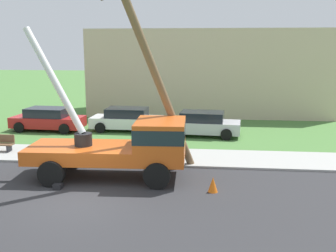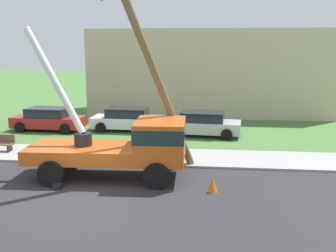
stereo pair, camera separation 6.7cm
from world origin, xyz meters
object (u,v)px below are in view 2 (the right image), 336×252
Objects in this scene: utility_truck at (128,143)px; parked_sedan_silver at (203,124)px; parked_sedan_white at (128,119)px; parked_sedan_red at (49,119)px; traffic_cone_ahead at (213,185)px; leaning_utility_pole at (153,70)px.

utility_truck is 1.51× the size of parked_sedan_silver.
utility_truck is at bearing -77.88° from parked_sedan_white.
parked_sedan_white is (4.92, 0.45, 0.00)m from parked_sedan_red.
parked_sedan_red is (-10.21, 9.82, 0.43)m from traffic_cone_ahead.
traffic_cone_ahead is 0.13× the size of parked_sedan_white.
utility_truck is 3.77m from traffic_cone_ahead.
utility_truck is 3.09m from leaning_utility_pole.
parked_sedan_white is at bearing 109.23° from leaning_utility_pole.
utility_truck is at bearing -139.98° from leaning_utility_pole.
parked_sedan_red is at bearing 136.13° from traffic_cone_ahead.
parked_sedan_white is at bearing 117.27° from traffic_cone_ahead.
parked_sedan_white reaches higher than traffic_cone_ahead.
parked_sedan_red is (-7.78, 7.76, -3.54)m from leaning_utility_pole.
leaning_utility_pole is 5.09m from traffic_cone_ahead.
utility_truck is 9.22m from parked_sedan_white.
parked_sedan_red is 9.62m from parked_sedan_silver.
leaning_utility_pole is at bearing -104.07° from parked_sedan_silver.
parked_sedan_white is 0.98× the size of parked_sedan_silver.
parked_sedan_red and parked_sedan_white have the same top height.
traffic_cone_ahead is at bearing -43.87° from parked_sedan_red.
utility_truck reaches higher than parked_sedan_red.
parked_sedan_red is at bearing 135.10° from leaning_utility_pole.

